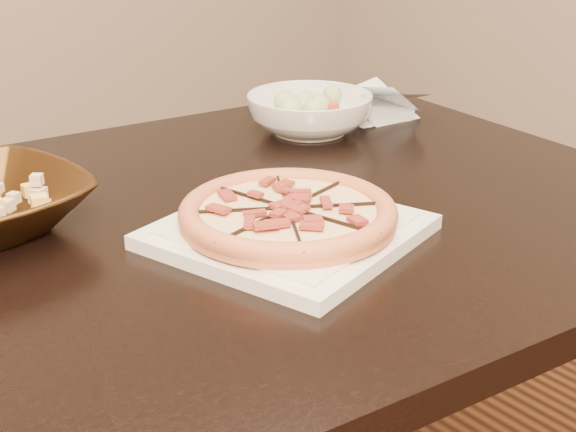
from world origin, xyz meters
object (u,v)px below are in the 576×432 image
(salad_bowl, at_px, (310,114))
(pizza, at_px, (288,213))
(plate, at_px, (288,231))
(dining_table, at_px, (168,295))

(salad_bowl, bearing_deg, pizza, -133.76)
(plate, bearing_deg, salad_bowl, 46.24)
(plate, relative_size, salad_bowl, 1.58)
(dining_table, xyz_separation_m, pizza, (0.10, -0.13, 0.13))
(dining_table, height_order, pizza, pizza)
(plate, relative_size, pizza, 1.28)
(dining_table, bearing_deg, pizza, -53.68)
(pizza, bearing_deg, salad_bowl, 46.24)
(pizza, distance_m, salad_bowl, 0.45)
(salad_bowl, bearing_deg, dining_table, -154.77)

